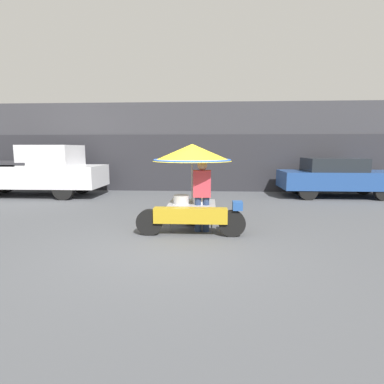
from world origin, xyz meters
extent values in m
plane|color=#4C4F54|center=(0.00, 0.00, 0.00)|extent=(36.00, 36.00, 0.00)
cube|color=#38383D|center=(0.00, 8.29, 1.87)|extent=(28.00, 2.00, 3.73)
cube|color=#28282D|center=(0.00, 7.26, 1.20)|extent=(23.80, 0.06, 2.40)
cylinder|color=black|center=(1.24, 0.63, 0.28)|extent=(0.56, 0.14, 0.56)
cylinder|color=black|center=(-0.51, 0.63, 0.28)|extent=(0.56, 0.14, 0.56)
cube|color=#B7931E|center=(0.36, 0.63, 0.44)|extent=(1.54, 0.24, 0.32)
cube|color=#234C93|center=(1.34, 0.63, 0.66)|extent=(0.20, 0.24, 0.18)
cylinder|color=black|center=(0.36, 1.53, 0.25)|extent=(0.50, 0.14, 0.50)
cylinder|color=#515156|center=(0.81, 0.85, 0.29)|extent=(0.03, 0.03, 0.58)
cylinder|color=#515156|center=(0.81, 1.65, 0.29)|extent=(0.03, 0.03, 0.58)
cylinder|color=#515156|center=(-0.09, 0.85, 0.29)|extent=(0.03, 0.03, 0.58)
cylinder|color=#515156|center=(-0.09, 1.65, 0.29)|extent=(0.03, 0.03, 0.58)
cube|color=#B2B2B7|center=(0.36, 1.25, 0.59)|extent=(1.05, 0.94, 0.02)
cylinder|color=#B2B2B7|center=(0.36, 1.25, 1.07)|extent=(0.03, 0.03, 0.95)
cone|color=yellow|center=(0.36, 1.25, 1.74)|extent=(1.78, 1.78, 0.38)
torus|color=blue|center=(0.36, 1.25, 1.57)|extent=(1.74, 1.74, 0.05)
cylinder|color=#B7B7BC|center=(0.13, 1.08, 0.69)|extent=(0.35, 0.35, 0.19)
cylinder|color=#B7B7BC|center=(0.55, 1.11, 0.68)|extent=(0.32, 0.32, 0.17)
cylinder|color=#1E6BB2|center=(0.65, 1.51, 0.69)|extent=(0.21, 0.21, 0.18)
cylinder|color=navy|center=(0.51, 0.97, 0.39)|extent=(0.14, 0.14, 0.78)
cylinder|color=navy|center=(0.69, 0.97, 0.39)|extent=(0.14, 0.14, 0.78)
cube|color=#C13847|center=(0.60, 0.97, 1.07)|extent=(0.38, 0.22, 0.58)
sphere|color=tan|center=(0.60, 0.97, 1.47)|extent=(0.21, 0.21, 0.21)
cylinder|color=black|center=(6.88, 5.27, 0.33)|extent=(0.66, 0.20, 0.66)
cylinder|color=black|center=(6.88, 6.72, 0.33)|extent=(0.66, 0.20, 0.66)
cylinder|color=black|center=(4.27, 5.27, 0.33)|extent=(0.66, 0.20, 0.66)
cylinder|color=black|center=(4.27, 6.72, 0.33)|extent=(0.66, 0.20, 0.66)
cube|color=navy|center=(5.58, 6.00, 0.66)|extent=(4.22, 1.70, 0.65)
cube|color=#1E2328|center=(5.37, 6.00, 1.22)|extent=(2.02, 1.50, 0.49)
cylinder|color=black|center=(-4.43, 4.77, 0.37)|extent=(0.75, 0.24, 0.75)
cylinder|color=black|center=(-4.43, 6.35, 0.37)|extent=(0.75, 0.24, 0.75)
cylinder|color=black|center=(-7.71, 6.35, 0.37)|extent=(0.75, 0.24, 0.75)
cube|color=silver|center=(-6.07, 5.56, 0.78)|extent=(5.46, 1.86, 0.81)
cube|color=silver|center=(-5.20, 5.56, 1.56)|extent=(1.86, 1.71, 0.77)
cube|color=#2D2D33|center=(-7.17, 5.56, 1.28)|extent=(2.84, 1.78, 0.08)
camera|label=1|loc=(0.76, -5.49, 1.84)|focal=28.00mm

